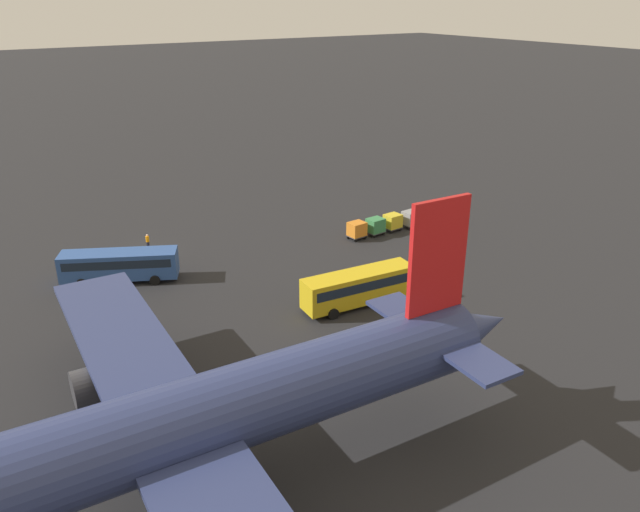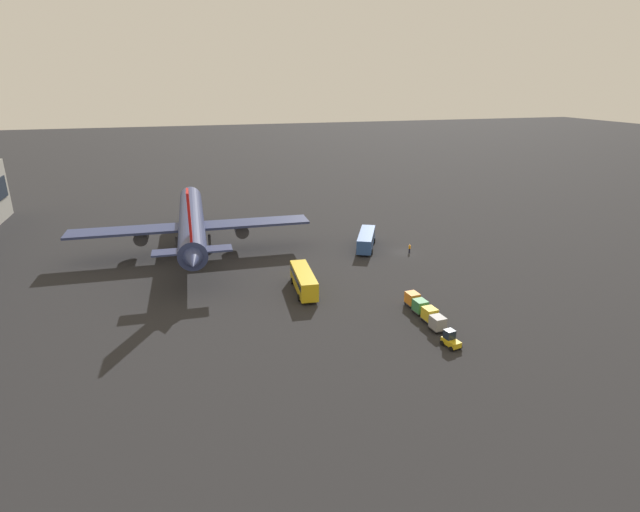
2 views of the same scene
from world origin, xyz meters
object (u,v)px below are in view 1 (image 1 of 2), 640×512
airplane (148,438)px  cargo_cart_yellow (393,221)px  worker_person (148,242)px  cargo_cart_green (375,226)px  cargo_cart_grey (411,218)px  shuttle_bus_far (358,286)px  shuttle_bus_near (119,264)px  baggage_tug (438,215)px  cargo_cart_orange (357,229)px

airplane → cargo_cart_yellow: 49.08m
worker_person → cargo_cart_green: size_ratio=0.82×
airplane → cargo_cart_green: 46.96m
cargo_cart_grey → shuttle_bus_far: bearing=37.4°
shuttle_bus_far → shuttle_bus_near: bearing=-40.5°
shuttle_bus_near → cargo_cart_yellow: (-32.01, 3.37, -0.68)m
shuttle_bus_near → shuttle_bus_far: 24.13m
worker_person → baggage_tug: bearing=162.0°
shuttle_bus_near → cargo_cart_orange: (-26.72, 3.32, -0.68)m
baggage_tug → cargo_cart_orange: (11.96, -0.73, 0.25)m
shuttle_bus_far → cargo_cart_orange: bearing=-120.6°
baggage_tug → cargo_cart_green: 9.34m
baggage_tug → airplane: bearing=21.1°
airplane → baggage_tug: bearing=-146.0°
worker_person → cargo_cart_orange: cargo_cart_orange is taller
cargo_cart_green → cargo_cart_orange: (2.65, -0.10, 0.00)m
airplane → cargo_cart_grey: bearing=-143.2°
airplane → cargo_cart_grey: 51.09m
cargo_cart_grey → cargo_cart_green: same height
shuttle_bus_far → cargo_cart_grey: 22.16m
cargo_cart_orange → worker_person: bearing=-25.2°
airplane → shuttle_bus_near: (-7.27, -32.42, -4.01)m
airplane → cargo_cart_green: airplane is taller
cargo_cart_yellow → shuttle_bus_far: bearing=42.5°
shuttle_bus_far → worker_person: bearing=-58.8°
airplane → cargo_cart_yellow: (-39.28, -29.05, -4.69)m
cargo_cart_orange → shuttle_bus_far: bearing=54.9°
airplane → shuttle_bus_far: (-24.33, -15.36, -3.92)m
airplane → cargo_cart_yellow: size_ratio=23.73×
baggage_tug → cargo_cart_yellow: 6.71m
shuttle_bus_near → cargo_cart_grey: shuttle_bus_near is taller
cargo_cart_orange → baggage_tug: bearing=176.5°
worker_person → cargo_cart_orange: (-21.69, 10.19, 0.32)m
baggage_tug → shuttle_bus_far: bearing=20.4°
shuttle_bus_far → cargo_cart_green: (-12.30, -13.64, -0.77)m
airplane → cargo_cart_yellow: airplane is taller
baggage_tug → cargo_cart_grey: (4.02, -0.44, 0.25)m
cargo_cart_grey → cargo_cart_green: bearing=-2.1°
cargo_cart_orange → cargo_cart_yellow: bearing=179.4°
worker_person → cargo_cart_yellow: cargo_cart_yellow is taller
worker_person → cargo_cart_grey: bearing=160.5°
worker_person → cargo_cart_yellow: bearing=159.2°
shuttle_bus_far → cargo_cart_yellow: 20.28m
shuttle_bus_far → cargo_cart_orange: 16.81m
baggage_tug → cargo_cart_orange: 11.99m
cargo_cart_grey → airplane: bearing=34.5°
airplane → cargo_cart_green: bearing=-139.4°
shuttle_bus_far → airplane: bearing=36.8°
baggage_tug → cargo_cart_orange: baggage_tug is taller
shuttle_bus_near → baggage_tug: 38.90m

